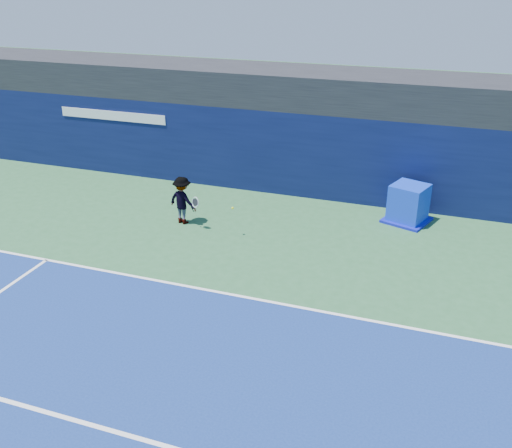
# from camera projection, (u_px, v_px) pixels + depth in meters

# --- Properties ---
(ground) EXTENTS (80.00, 80.00, 0.00)m
(ground) POSITION_uv_depth(u_px,v_px,m) (152.00, 361.00, 11.95)
(ground) COLOR #295C34
(ground) RESTS_ON ground
(baseline) EXTENTS (24.00, 0.10, 0.01)m
(baseline) POSITION_uv_depth(u_px,v_px,m) (210.00, 290.00, 14.52)
(baseline) COLOR white
(baseline) RESTS_ON ground
(service_line) EXTENTS (24.00, 0.10, 0.01)m
(service_line) POSITION_uv_depth(u_px,v_px,m) (98.00, 427.00, 10.23)
(service_line) COLOR white
(service_line) RESTS_ON ground
(stadium_band) EXTENTS (36.00, 3.00, 1.20)m
(stadium_band) POSITION_uv_depth(u_px,v_px,m) (302.00, 87.00, 20.34)
(stadium_band) COLOR black
(stadium_band) RESTS_ON back_wall_assembly
(back_wall_assembly) EXTENTS (36.00, 1.03, 3.00)m
(back_wall_assembly) POSITION_uv_depth(u_px,v_px,m) (292.00, 151.00, 20.35)
(back_wall_assembly) COLOR #0A1139
(back_wall_assembly) RESTS_ON ground
(equipment_cart) EXTENTS (1.64, 1.64, 1.24)m
(equipment_cart) POSITION_uv_depth(u_px,v_px,m) (408.00, 205.00, 18.25)
(equipment_cart) COLOR #0E2DC4
(equipment_cart) RESTS_ON ground
(tennis_player) EXTENTS (1.29, 0.80, 1.55)m
(tennis_player) POSITION_uv_depth(u_px,v_px,m) (182.00, 200.00, 18.06)
(tennis_player) COLOR white
(tennis_player) RESTS_ON ground
(tennis_ball) EXTENTS (0.08, 0.08, 0.08)m
(tennis_ball) POSITION_uv_depth(u_px,v_px,m) (233.00, 208.00, 17.11)
(tennis_ball) COLOR #CCD517
(tennis_ball) RESTS_ON ground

